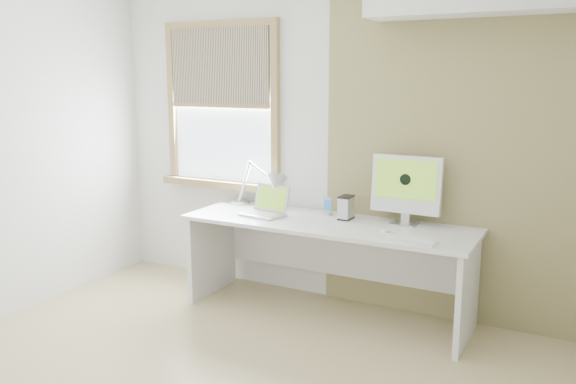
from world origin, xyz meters
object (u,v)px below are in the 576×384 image
Objects in this scene: desk at (330,245)px; laptop at (266,208)px; desk_lamp at (269,186)px; imac at (406,186)px; external_drive at (346,208)px.

desk is 6.06× the size of laptop.
desk_lamp is 1.77× the size of laptop.
desk_lamp is 1.11m from imac.
external_drive is at bearing -171.26° from imac.
desk_lamp is at bearing -175.53° from imac.
desk_lamp is 0.67m from external_drive.
desk_lamp is 3.57× the size of external_drive.
laptop is at bearing -67.41° from desk_lamp.
imac is (0.44, 0.07, 0.19)m from external_drive.
imac reaches higher than desk_lamp.
desk is at bearing 7.92° from laptop.
desk is at bearing -6.55° from desk_lamp.
desk_lamp reaches higher than laptop.
laptop is at bearing -165.55° from external_drive.
laptop is (-0.52, -0.07, 0.25)m from desk.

